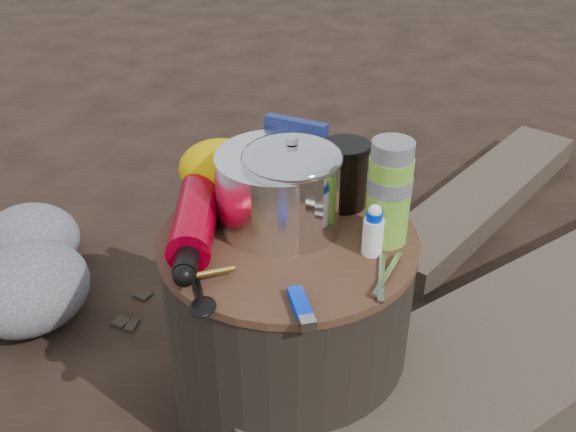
# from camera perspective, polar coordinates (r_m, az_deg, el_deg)

# --- Properties ---
(ground) EXTENTS (60.00, 60.00, 0.00)m
(ground) POSITION_cam_1_polar(r_m,az_deg,el_deg) (1.47, 0.00, -16.07)
(ground) COLOR black
(ground) RESTS_ON ground
(stump) EXTENTS (0.47, 0.47, 0.44)m
(stump) POSITION_cam_1_polar(r_m,az_deg,el_deg) (1.31, 0.00, -9.72)
(stump) COLOR black
(stump) RESTS_ON ground
(log_small) EXTENTS (0.73, 0.99, 0.09)m
(log_small) POSITION_cam_1_polar(r_m,az_deg,el_deg) (2.16, 16.67, 1.53)
(log_small) COLOR #43382D
(log_small) RESTS_ON ground
(foil_windscreen) EXTENTS (0.23, 0.23, 0.14)m
(foil_windscreen) POSITION_cam_1_polar(r_m,az_deg,el_deg) (1.19, -0.84, 2.32)
(foil_windscreen) COLOR white
(foil_windscreen) RESTS_ON stump
(camping_pot) EXTENTS (0.18, 0.18, 0.18)m
(camping_pot) POSITION_cam_1_polar(r_m,az_deg,el_deg) (1.16, 0.34, 2.56)
(camping_pot) COLOR silver
(camping_pot) RESTS_ON stump
(fuel_bottle) EXTENTS (0.12, 0.33, 0.08)m
(fuel_bottle) POSITION_cam_1_polar(r_m,az_deg,el_deg) (1.18, -8.15, -0.05)
(fuel_bottle) COLOR #A50019
(fuel_bottle) RESTS_ON stump
(thermos) EXTENTS (0.08, 0.08, 0.19)m
(thermos) POSITION_cam_1_polar(r_m,az_deg,el_deg) (1.14, 8.88, 2.00)
(thermos) COLOR #7ABC32
(thermos) RESTS_ON stump
(travel_mug) EXTENTS (0.09, 0.09, 0.13)m
(travel_mug) POSITION_cam_1_polar(r_m,az_deg,el_deg) (1.25, 5.04, 3.59)
(travel_mug) COLOR black
(travel_mug) RESTS_ON stump
(stuff_sack) EXTENTS (0.17, 0.14, 0.12)m
(stuff_sack) POSITION_cam_1_polar(r_m,az_deg,el_deg) (1.29, -5.86, 4.15)
(stuff_sack) COLOR #D4A900
(stuff_sack) RESTS_ON stump
(food_pouch) EXTENTS (0.13, 0.06, 0.16)m
(food_pouch) POSITION_cam_1_polar(r_m,az_deg,el_deg) (1.27, 0.52, 5.07)
(food_pouch) COLOR navy
(food_pouch) RESTS_ON stump
(lighter) EXTENTS (0.06, 0.10, 0.02)m
(lighter) POSITION_cam_1_polar(r_m,az_deg,el_deg) (1.02, 1.05, -7.70)
(lighter) COLOR #002DD8
(lighter) RESTS_ON stump
(pot_grabber) EXTENTS (0.05, 0.13, 0.01)m
(pot_grabber) POSITION_cam_1_polar(r_m,az_deg,el_deg) (1.08, 8.24, -5.30)
(pot_grabber) COLOR #A2A2A7
(pot_grabber) RESTS_ON stump
(spork) EXTENTS (0.09, 0.16, 0.01)m
(spork) POSITION_cam_1_polar(r_m,az_deg,el_deg) (1.08, -8.07, -5.43)
(spork) COLOR black
(spork) RESTS_ON stump
(squeeze_bottle) EXTENTS (0.04, 0.04, 0.09)m
(squeeze_bottle) POSITION_cam_1_polar(r_m,az_deg,el_deg) (1.12, 7.50, -1.42)
(squeeze_bottle) COLOR white
(squeeze_bottle) RESTS_ON stump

